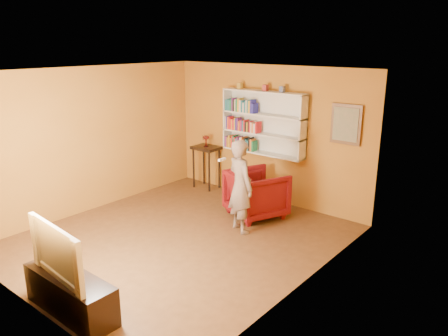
{
  "coord_description": "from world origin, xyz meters",
  "views": [
    {
      "loc": [
        4.75,
        -4.6,
        3.13
      ],
      "look_at": [
        0.33,
        0.75,
        1.11
      ],
      "focal_mm": 35.0,
      "sensor_mm": 36.0,
      "label": 1
    }
  ],
  "objects_px": {
    "bookshelf": "(265,123)",
    "ruby_lustre": "(206,138)",
    "tv_cabinet": "(71,294)",
    "television": "(66,250)",
    "console_table": "(206,154)",
    "person": "(241,186)",
    "armchair": "(257,194)"
  },
  "relations": [
    {
      "from": "armchair",
      "to": "person",
      "type": "distance_m",
      "value": 0.82
    },
    {
      "from": "television",
      "to": "tv_cabinet",
      "type": "bearing_deg",
      "value": 0.0
    },
    {
      "from": "person",
      "to": "tv_cabinet",
      "type": "relative_size",
      "value": 1.16
    },
    {
      "from": "bookshelf",
      "to": "console_table",
      "type": "bearing_deg",
      "value": -173.53
    },
    {
      "from": "bookshelf",
      "to": "ruby_lustre",
      "type": "distance_m",
      "value": 1.5
    },
    {
      "from": "console_table",
      "to": "television",
      "type": "height_order",
      "value": "television"
    },
    {
      "from": "console_table",
      "to": "person",
      "type": "distance_m",
      "value": 2.39
    },
    {
      "from": "television",
      "to": "console_table",
      "type": "bearing_deg",
      "value": 117.11
    },
    {
      "from": "console_table",
      "to": "ruby_lustre",
      "type": "height_order",
      "value": "ruby_lustre"
    },
    {
      "from": "bookshelf",
      "to": "ruby_lustre",
      "type": "height_order",
      "value": "bookshelf"
    },
    {
      "from": "television",
      "to": "person",
      "type": "bearing_deg",
      "value": 92.47
    },
    {
      "from": "person",
      "to": "television",
      "type": "xyz_separation_m",
      "value": [
        -0.13,
        -3.15,
        0.03
      ]
    },
    {
      "from": "tv_cabinet",
      "to": "television",
      "type": "bearing_deg",
      "value": 0.0
    },
    {
      "from": "person",
      "to": "television",
      "type": "bearing_deg",
      "value": 109.14
    },
    {
      "from": "bookshelf",
      "to": "television",
      "type": "height_order",
      "value": "bookshelf"
    },
    {
      "from": "ruby_lustre",
      "to": "armchair",
      "type": "xyz_separation_m",
      "value": [
        1.8,
        -0.63,
        -0.67
      ]
    },
    {
      "from": "bookshelf",
      "to": "person",
      "type": "xyz_separation_m",
      "value": [
        0.57,
        -1.51,
        -0.8
      ]
    },
    {
      "from": "console_table",
      "to": "person",
      "type": "relative_size",
      "value": 0.58
    },
    {
      "from": "ruby_lustre",
      "to": "tv_cabinet",
      "type": "bearing_deg",
      "value": -67.66
    },
    {
      "from": "armchair",
      "to": "tv_cabinet",
      "type": "bearing_deg",
      "value": 113.83
    },
    {
      "from": "person",
      "to": "armchair",
      "type": "bearing_deg",
      "value": -55.07
    },
    {
      "from": "bookshelf",
      "to": "ruby_lustre",
      "type": "xyz_separation_m",
      "value": [
        -1.41,
        -0.16,
        -0.49
      ]
    },
    {
      "from": "console_table",
      "to": "ruby_lustre",
      "type": "relative_size",
      "value": 3.83
    },
    {
      "from": "ruby_lustre",
      "to": "armchair",
      "type": "distance_m",
      "value": 2.03
    },
    {
      "from": "person",
      "to": "tv_cabinet",
      "type": "bearing_deg",
      "value": 109.14
    },
    {
      "from": "person",
      "to": "console_table",
      "type": "bearing_deg",
      "value": -12.94
    },
    {
      "from": "ruby_lustre",
      "to": "television",
      "type": "bearing_deg",
      "value": -67.66
    },
    {
      "from": "ruby_lustre",
      "to": "tv_cabinet",
      "type": "xyz_separation_m",
      "value": [
        1.85,
        -4.5,
        -0.86
      ]
    },
    {
      "from": "bookshelf",
      "to": "tv_cabinet",
      "type": "relative_size",
      "value": 1.31
    },
    {
      "from": "armchair",
      "to": "console_table",
      "type": "bearing_deg",
      "value": 3.79
    },
    {
      "from": "person",
      "to": "ruby_lustre",
      "type": "bearing_deg",
      "value": -12.94
    },
    {
      "from": "bookshelf",
      "to": "tv_cabinet",
      "type": "distance_m",
      "value": 4.87
    }
  ]
}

